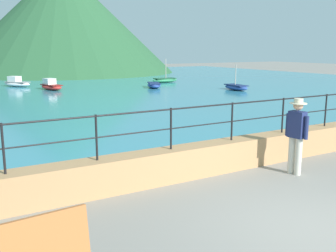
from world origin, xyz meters
name	(u,v)px	position (x,y,z in m)	size (l,w,h in m)	color
ground_plane	(318,228)	(0.00, 0.00, 0.00)	(120.00, 120.00, 0.00)	gray
promenade_wall	(202,159)	(0.00, 3.20, 0.35)	(20.00, 0.56, 0.70)	tan
railing	(203,117)	(0.00, 3.20, 1.32)	(18.44, 0.04, 0.90)	black
lake_water	(21,88)	(0.00, 25.84, 0.03)	(64.00, 44.32, 0.06)	teal
hill_main	(63,19)	(8.07, 42.97, 6.19)	(25.94, 25.94, 12.38)	#285633
person_walking	(296,132)	(1.82, 2.13, 0.98)	(0.38, 0.57, 1.75)	beige
boat_0	(236,87)	(12.36, 16.65, 0.26)	(1.09, 2.37, 1.71)	#2D4C9E
boat_3	(51,86)	(1.51, 23.22, 0.33)	(1.41, 2.45, 0.76)	red
boat_4	(17,83)	(-0.13, 26.79, 0.33)	(2.06, 2.40, 0.76)	white
boat_6	(154,85)	(8.26, 20.85, 0.26)	(1.67, 2.47, 0.36)	#2D4C9E
boat_7	(165,80)	(11.14, 24.29, 0.26)	(2.32, 0.95, 1.94)	#338C59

